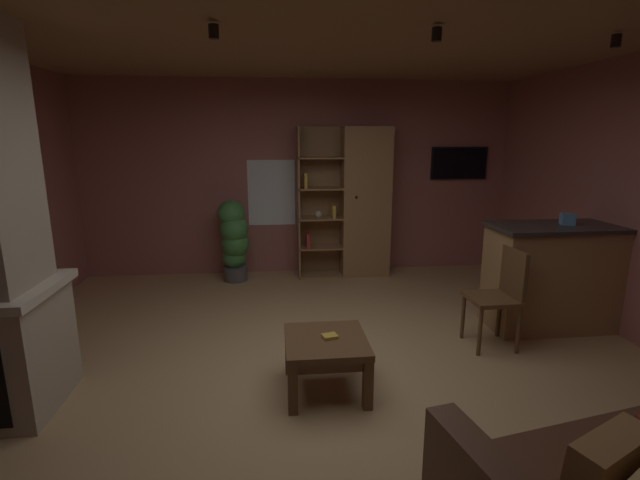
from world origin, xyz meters
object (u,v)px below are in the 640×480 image
object	(u,v)px
bookshelf_cabinet	(359,203)
dining_chair	(501,291)
kitchen_bar_counter	(564,276)
coffee_table	(326,349)
table_book_0	(330,336)
potted_floor_plant	(234,238)
wall_mounted_tv	(459,163)
tissue_box	(568,219)

from	to	relation	value
bookshelf_cabinet	dining_chair	world-z (taller)	bookshelf_cabinet
kitchen_bar_counter	coffee_table	bearing A→B (deg)	-159.28
coffee_table	table_book_0	size ratio (longest dim) A/B	5.86
bookshelf_cabinet	coffee_table	distance (m)	3.16
coffee_table	dining_chair	xyz separation A→B (m)	(1.68, 0.60, 0.19)
coffee_table	dining_chair	world-z (taller)	dining_chair
dining_chair	potted_floor_plant	bearing A→B (deg)	138.84
bookshelf_cabinet	table_book_0	distance (m)	3.13
kitchen_bar_counter	coffee_table	size ratio (longest dim) A/B	2.40
bookshelf_cabinet	coffee_table	world-z (taller)	bookshelf_cabinet
coffee_table	wall_mounted_tv	world-z (taller)	wall_mounted_tv
table_book_0	wall_mounted_tv	world-z (taller)	wall_mounted_tv
bookshelf_cabinet	table_book_0	world-z (taller)	bookshelf_cabinet
coffee_table	potted_floor_plant	world-z (taller)	potted_floor_plant
dining_chair	wall_mounted_tv	world-z (taller)	wall_mounted_tv
bookshelf_cabinet	potted_floor_plant	world-z (taller)	bookshelf_cabinet
table_book_0	wall_mounted_tv	bearing A→B (deg)	54.56
tissue_box	wall_mounted_tv	distance (m)	2.27
potted_floor_plant	bookshelf_cabinet	bearing A→B (deg)	4.31
bookshelf_cabinet	kitchen_bar_counter	distance (m)	2.70
wall_mounted_tv	bookshelf_cabinet	bearing A→B (deg)	-171.92
coffee_table	kitchen_bar_counter	bearing A→B (deg)	20.72
coffee_table	table_book_0	bearing A→B (deg)	7.91
bookshelf_cabinet	kitchen_bar_counter	size ratio (longest dim) A/B	1.32
wall_mounted_tv	dining_chair	bearing A→B (deg)	-103.33
kitchen_bar_counter	potted_floor_plant	distance (m)	3.92
table_book_0	bookshelf_cabinet	bearing A→B (deg)	75.21
tissue_box	coffee_table	size ratio (longest dim) A/B	0.19
dining_chair	kitchen_bar_counter	bearing A→B (deg)	23.01
wall_mounted_tv	coffee_table	bearing A→B (deg)	-125.75
table_book_0	potted_floor_plant	distance (m)	3.00
bookshelf_cabinet	kitchen_bar_counter	xyz separation A→B (m)	(1.72, -2.02, -0.48)
table_book_0	potted_floor_plant	xyz separation A→B (m)	(-0.93, 2.85, 0.15)
bookshelf_cabinet	tissue_box	bearing A→B (deg)	-49.84
bookshelf_cabinet	potted_floor_plant	bearing A→B (deg)	-175.69
coffee_table	dining_chair	distance (m)	1.79
potted_floor_plant	dining_chair	bearing A→B (deg)	-41.16
bookshelf_cabinet	dining_chair	distance (m)	2.58
tissue_box	wall_mounted_tv	bearing A→B (deg)	95.47
table_book_0	dining_chair	distance (m)	1.76
kitchen_bar_counter	table_book_0	size ratio (longest dim) A/B	14.03
bookshelf_cabinet	potted_floor_plant	distance (m)	1.77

